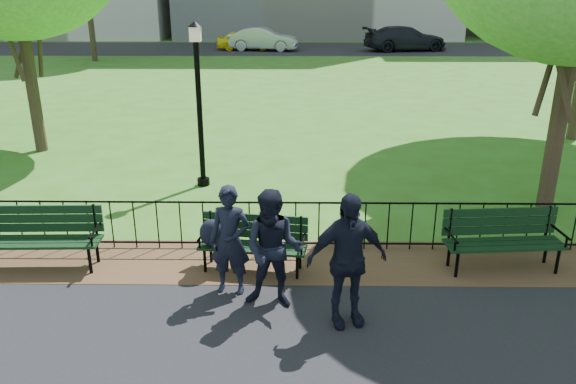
{
  "coord_description": "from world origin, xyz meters",
  "views": [
    {
      "loc": [
        0.19,
        -6.9,
        4.37
      ],
      "look_at": [
        0.07,
        1.5,
        1.26
      ],
      "focal_mm": 35.0,
      "sensor_mm": 36.0,
      "label": 1
    }
  ],
  "objects_px": {
    "park_bench_main": "(234,235)",
    "sedan_dark": "(405,38)",
    "person_left": "(230,241)",
    "park_bench_right_a": "(503,233)",
    "person_right": "(347,260)",
    "taxi": "(245,40)",
    "lamppost": "(199,100)",
    "person_mid": "(273,250)",
    "park_bench_left_a": "(41,231)",
    "sedan_silver": "(264,39)"
  },
  "relations": [
    {
      "from": "sedan_dark",
      "to": "lamppost",
      "type": "bearing_deg",
      "value": 149.78
    },
    {
      "from": "park_bench_left_a",
      "to": "park_bench_right_a",
      "type": "bearing_deg",
      "value": -1.48
    },
    {
      "from": "person_right",
      "to": "sedan_dark",
      "type": "relative_size",
      "value": 0.33
    },
    {
      "from": "person_mid",
      "to": "sedan_dark",
      "type": "distance_m",
      "value": 34.45
    },
    {
      "from": "person_left",
      "to": "person_mid",
      "type": "height_order",
      "value": "person_mid"
    },
    {
      "from": "person_mid",
      "to": "taxi",
      "type": "relative_size",
      "value": 0.44
    },
    {
      "from": "park_bench_right_a",
      "to": "sedan_dark",
      "type": "relative_size",
      "value": 0.33
    },
    {
      "from": "park_bench_main",
      "to": "sedan_silver",
      "type": "height_order",
      "value": "sedan_silver"
    },
    {
      "from": "person_mid",
      "to": "park_bench_right_a",
      "type": "bearing_deg",
      "value": 28.0
    },
    {
      "from": "person_left",
      "to": "taxi",
      "type": "relative_size",
      "value": 0.42
    },
    {
      "from": "person_left",
      "to": "person_mid",
      "type": "xyz_separation_m",
      "value": [
        0.65,
        -0.37,
        0.04
      ]
    },
    {
      "from": "taxi",
      "to": "sedan_silver",
      "type": "height_order",
      "value": "sedan_silver"
    },
    {
      "from": "person_mid",
      "to": "person_right",
      "type": "bearing_deg",
      "value": -13.71
    },
    {
      "from": "person_right",
      "to": "sedan_silver",
      "type": "bearing_deg",
      "value": 81.09
    },
    {
      "from": "person_right",
      "to": "park_bench_main",
      "type": "bearing_deg",
      "value": 124.04
    },
    {
      "from": "park_bench_left_a",
      "to": "sedan_silver",
      "type": "height_order",
      "value": "sedan_silver"
    },
    {
      "from": "taxi",
      "to": "sedan_silver",
      "type": "distance_m",
      "value": 1.41
    },
    {
      "from": "park_bench_right_a",
      "to": "sedan_dark",
      "type": "xyz_separation_m",
      "value": [
        4.32,
        32.31,
        0.24
      ]
    },
    {
      "from": "park_bench_main",
      "to": "park_bench_right_a",
      "type": "height_order",
      "value": "park_bench_right_a"
    },
    {
      "from": "park_bench_right_a",
      "to": "person_mid",
      "type": "relative_size",
      "value": 1.1
    },
    {
      "from": "person_mid",
      "to": "taxi",
      "type": "xyz_separation_m",
      "value": [
        -3.31,
        33.86,
        -0.2
      ]
    },
    {
      "from": "park_bench_main",
      "to": "person_right",
      "type": "relative_size",
      "value": 0.94
    },
    {
      "from": "park_bench_left_a",
      "to": "person_right",
      "type": "xyz_separation_m",
      "value": [
        4.81,
        -1.6,
        0.33
      ]
    },
    {
      "from": "park_bench_right_a",
      "to": "lamppost",
      "type": "height_order",
      "value": "lamppost"
    },
    {
      "from": "taxi",
      "to": "person_mid",
      "type": "bearing_deg",
      "value": -176.55
    },
    {
      "from": "person_left",
      "to": "person_right",
      "type": "height_order",
      "value": "person_right"
    },
    {
      "from": "lamppost",
      "to": "person_right",
      "type": "height_order",
      "value": "lamppost"
    },
    {
      "from": "person_mid",
      "to": "person_left",
      "type": "bearing_deg",
      "value": 159.95
    },
    {
      "from": "park_bench_left_a",
      "to": "park_bench_right_a",
      "type": "relative_size",
      "value": 1.01
    },
    {
      "from": "park_bench_main",
      "to": "person_left",
      "type": "height_order",
      "value": "person_left"
    },
    {
      "from": "taxi",
      "to": "sedan_dark",
      "type": "height_order",
      "value": "sedan_dark"
    },
    {
      "from": "person_right",
      "to": "person_left",
      "type": "bearing_deg",
      "value": 140.1
    },
    {
      "from": "park_bench_main",
      "to": "person_left",
      "type": "distance_m",
      "value": 0.73
    },
    {
      "from": "taxi",
      "to": "sedan_silver",
      "type": "relative_size",
      "value": 0.83
    },
    {
      "from": "park_bench_right_a",
      "to": "sedan_silver",
      "type": "xyz_separation_m",
      "value": [
        -5.61,
        32.28,
        0.19
      ]
    },
    {
      "from": "person_left",
      "to": "park_bench_right_a",
      "type": "bearing_deg",
      "value": 19.86
    },
    {
      "from": "person_right",
      "to": "taxi",
      "type": "bearing_deg",
      "value": 83.27
    },
    {
      "from": "park_bench_main",
      "to": "taxi",
      "type": "bearing_deg",
      "value": 102.59
    },
    {
      "from": "park_bench_main",
      "to": "person_right",
      "type": "distance_m",
      "value": 2.26
    },
    {
      "from": "person_left",
      "to": "person_right",
      "type": "bearing_deg",
      "value": -17.14
    },
    {
      "from": "park_bench_main",
      "to": "park_bench_right_a",
      "type": "bearing_deg",
      "value": 9.81
    },
    {
      "from": "park_bench_main",
      "to": "lamppost",
      "type": "distance_m",
      "value": 4.49
    },
    {
      "from": "park_bench_right_a",
      "to": "sedan_silver",
      "type": "relative_size",
      "value": 0.4
    },
    {
      "from": "park_bench_left_a",
      "to": "sedan_silver",
      "type": "bearing_deg",
      "value": 84.96
    },
    {
      "from": "park_bench_left_a",
      "to": "person_left",
      "type": "distance_m",
      "value": 3.28
    },
    {
      "from": "park_bench_left_a",
      "to": "taxi",
      "type": "distance_m",
      "value": 32.7
    },
    {
      "from": "park_bench_right_a",
      "to": "lamppost",
      "type": "relative_size",
      "value": 0.53
    },
    {
      "from": "park_bench_main",
      "to": "lamppost",
      "type": "height_order",
      "value": "lamppost"
    },
    {
      "from": "park_bench_main",
      "to": "sedan_dark",
      "type": "bearing_deg",
      "value": 83.08
    },
    {
      "from": "lamppost",
      "to": "person_mid",
      "type": "relative_size",
      "value": 2.09
    }
  ]
}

